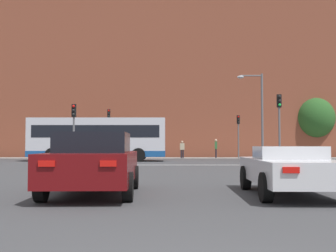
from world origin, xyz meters
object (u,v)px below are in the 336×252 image
object	(u,v)px
street_lamp_junction	(256,107)
car_roadster_right	(289,169)
traffic_light_far_left	(108,125)
traffic_light_far_right	(237,129)
bus_crossing_lead	(97,138)
pedestrian_waiting	(215,147)
traffic_light_near_right	(278,118)
car_saloon_left	(93,163)
pedestrian_walking_east	(181,148)
traffic_light_near_left	(72,123)

from	to	relation	value
street_lamp_junction	car_roadster_right	bearing A→B (deg)	-100.00
street_lamp_junction	traffic_light_far_left	bearing A→B (deg)	145.87
traffic_light_far_left	traffic_light_far_right	bearing A→B (deg)	-3.58
bus_crossing_lead	pedestrian_waiting	bearing A→B (deg)	-51.82
car_roadster_right	traffic_light_near_right	size ratio (longest dim) A/B	1.01
car_saloon_left	street_lamp_junction	bearing A→B (deg)	66.08
street_lamp_junction	pedestrian_waiting	world-z (taller)	street_lamp_junction
traffic_light_far_left	street_lamp_junction	size ratio (longest dim) A/B	0.70
traffic_light_far_right	traffic_light_far_left	world-z (taller)	traffic_light_far_left
traffic_light_far_left	car_roadster_right	bearing A→B (deg)	-73.66
street_lamp_junction	pedestrian_waiting	bearing A→B (deg)	104.33
bus_crossing_lead	traffic_light_far_right	xyz separation A→B (m)	(11.77, 6.82, 0.94)
traffic_light_far_left	bus_crossing_lead	bearing A→B (deg)	-87.94
pedestrian_walking_east	traffic_light_far_right	bearing A→B (deg)	170.88
car_roadster_right	traffic_light_far_right	xyz separation A→B (m)	(3.50, 28.37, 2.04)
pedestrian_walking_east	car_saloon_left	bearing A→B (deg)	77.25
traffic_light_far_left	street_lamp_junction	bearing A→B (deg)	-34.13
car_saloon_left	pedestrian_walking_east	size ratio (longest dim) A/B	2.77
traffic_light_near_right	pedestrian_waiting	bearing A→B (deg)	99.73
traffic_light_near_left	traffic_light_far_left	bearing A→B (deg)	88.62
street_lamp_junction	car_saloon_left	bearing A→B (deg)	-112.23
car_roadster_right	traffic_light_near_right	distance (m)	16.19
bus_crossing_lead	traffic_light_near_left	size ratio (longest dim) A/B	2.69
bus_crossing_lead	traffic_light_near_left	xyz separation A→B (m)	(-0.59, -5.63, 0.83)
car_roadster_right	traffic_light_far_left	world-z (taller)	traffic_light_far_left
bus_crossing_lead	traffic_light_near_right	size ratio (longest dim) A/B	2.34
car_saloon_left	pedestrian_waiting	distance (m)	29.81
traffic_light_far_left	street_lamp_junction	world-z (taller)	street_lamp_junction
car_saloon_left	traffic_light_far_right	size ratio (longest dim) A/B	1.13
car_roadster_right	pedestrian_walking_east	xyz separation A→B (m)	(-1.66, 28.61, 0.31)
bus_crossing_lead	pedestrian_walking_east	world-z (taller)	bus_crossing_lead
traffic_light_near_right	traffic_light_far_left	bearing A→B (deg)	132.45
traffic_light_near_left	pedestrian_waiting	size ratio (longest dim) A/B	2.12
car_saloon_left	traffic_light_far_left	bearing A→B (deg)	95.67
pedestrian_walking_east	traffic_light_far_left	bearing A→B (deg)	-10.78
car_saloon_left	traffic_light_far_right	distance (m)	29.50
traffic_light_near_left	car_roadster_right	bearing A→B (deg)	-60.93
traffic_light_near_right	traffic_light_far_left	xyz separation A→B (m)	(-12.41, 13.57, 0.15)
traffic_light_far_left	pedestrian_waiting	bearing A→B (deg)	0.72
traffic_light_near_right	car_saloon_left	bearing A→B (deg)	-119.33
car_saloon_left	traffic_light_near_left	world-z (taller)	traffic_light_near_left
car_saloon_left	bus_crossing_lead	xyz separation A→B (m)	(-3.47, 21.43, 0.95)
pedestrian_waiting	traffic_light_far_left	bearing A→B (deg)	98.83
pedestrian_waiting	pedestrian_walking_east	distance (m)	3.26
car_saloon_left	street_lamp_junction	xyz separation A→B (m)	(8.47, 20.72, 3.24)
pedestrian_waiting	car_roadster_right	bearing A→B (deg)	-174.89
traffic_light_far_right	pedestrian_walking_east	bearing A→B (deg)	177.37
bus_crossing_lead	traffic_light_near_right	bearing A→B (deg)	-116.28
bus_crossing_lead	pedestrian_waiting	world-z (taller)	bus_crossing_lead
bus_crossing_lead	pedestrian_waiting	xyz separation A→B (m)	(9.79, 7.70, -0.68)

